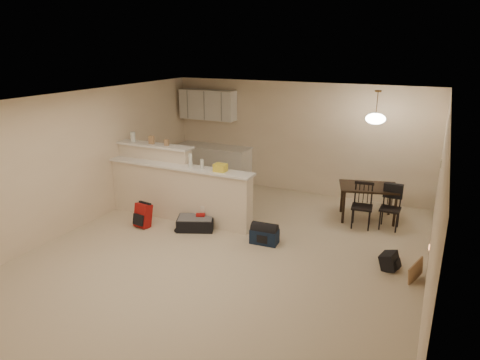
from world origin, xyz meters
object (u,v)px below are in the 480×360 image
Objects in this scene: dining_table at (369,190)px; red_backpack at (143,215)px; dining_chair_near at (362,206)px; navy_duffel at (264,236)px; black_daypack at (390,261)px; pendant_lamp at (376,118)px; dining_chair_far at (390,208)px; suitcase at (196,223)px.

dining_table reaches higher than red_backpack.
dining_chair_near reaches higher than dining_table.
black_daypack is at bearing -3.54° from navy_duffel.
red_backpack reaches higher than black_daypack.
dining_table reaches higher than black_daypack.
black_daypack is at bearing -69.99° from dining_chair_near.
pendant_lamp reaches higher than dining_chair_near.
dining_table is 0.48m from dining_chair_near.
dining_chair_near is at bearing -109.39° from dining_table.
black_daypack is (0.69, -1.41, -0.29)m from dining_chair_near.
pendant_lamp is 1.67m from dining_chair_far.
suitcase is at bearing -161.86° from dining_table.
dining_chair_near is at bearing 33.31° from red_backpack.
suitcase is at bearing -146.19° from pendant_lamp.
dining_chair_near is 0.51m from dining_chair_far.
suitcase is 1.38m from navy_duffel.
red_backpack is (-3.73, -2.17, -0.38)m from dining_table.
black_daypack is at bearing -70.44° from pendant_lamp.
dining_chair_near reaches higher than suitcase.
dining_chair_near is at bearing 38.68° from black_daypack.
dining_chair_far reaches higher than red_backpack.
dining_table is 1.87× the size of suitcase.
dining_table is 1.51× the size of dining_chair_far.
dining_chair_near reaches higher than red_backpack.
pendant_lamp is 1.32× the size of navy_duffel.
dining_table is 4.34m from red_backpack.
navy_duffel is at bearing -126.96° from pendant_lamp.
pendant_lamp reaches higher than black_daypack.
black_daypack is at bearing -23.48° from suitcase.
dining_chair_near is 1.99m from navy_duffel.
dining_chair_far is at bearing 20.14° from black_daypack.
dining_chair_near is 3.11m from suitcase.
dining_chair_near is 1.28× the size of suitcase.
dining_chair_far is at bearing -33.33° from pendant_lamp.
black_daypack is (0.66, -1.86, -0.47)m from dining_table.
black_daypack is (0.21, -1.56, -0.28)m from dining_chair_far.
navy_duffel is at bearing 102.65° from black_daypack.
dining_chair_far is 1.60m from black_daypack.
dining_chair_far is 4.59m from red_backpack.
dining_chair_far is at bearing 32.43° from red_backpack.
black_daypack is at bearing -86.11° from dining_table.
pendant_lamp reaches higher than red_backpack.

